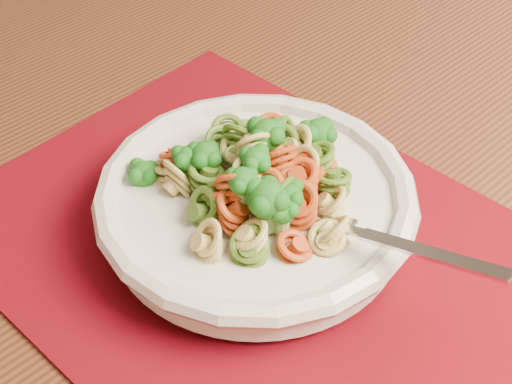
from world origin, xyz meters
The scene contains 5 objects.
dining_table centered at (-0.72, -0.46, 0.63)m, with size 1.58×1.26×0.73m.
placemat centered at (-0.72, -0.51, 0.73)m, with size 0.44×0.34×0.00m, color #64040C.
pasta_bowl centered at (-0.72, -0.49, 0.76)m, with size 0.25×0.25×0.05m.
pasta_broccoli_heap centered at (-0.72, -0.49, 0.78)m, with size 0.21×0.21×0.06m, color tan, non-canonical shape.
fork centered at (-0.65, -0.50, 0.78)m, with size 0.19×0.02×0.01m, color silver, non-canonical shape.
Camera 1 is at (-0.53, -0.83, 1.14)m, focal length 50.00 mm.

